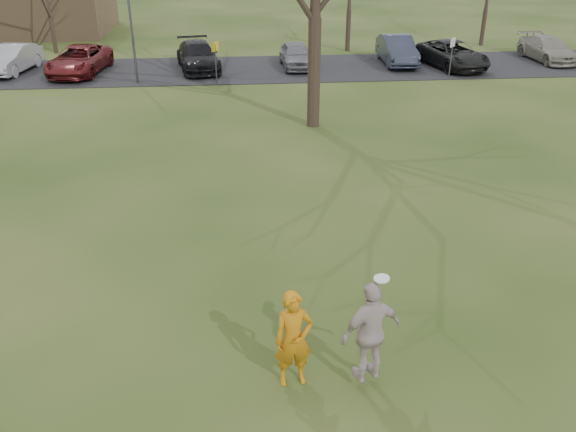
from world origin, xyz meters
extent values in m
plane|color=#1E380F|center=(0.00, 0.00, 0.00)|extent=(120.00, 120.00, 0.00)
cube|color=black|center=(0.00, 25.00, 0.02)|extent=(62.00, 6.50, 0.04)
imported|color=#C37810|center=(-0.24, 0.21, 0.96)|extent=(0.75, 0.54, 1.92)
imported|color=#A8A8AE|center=(-12.89, 25.36, 0.75)|extent=(2.27, 4.53, 1.43)
imported|color=maroon|center=(-9.29, 24.75, 0.75)|extent=(3.01, 5.38, 1.42)
imported|color=black|center=(-3.05, 25.16, 0.76)|extent=(2.81, 5.21, 1.43)
imported|color=slate|center=(2.34, 25.17, 0.72)|extent=(1.74, 4.04, 1.36)
imported|color=#2C3143|center=(8.11, 25.54, 0.80)|extent=(1.73, 4.67, 1.52)
imported|color=black|center=(10.94, 24.43, 0.74)|extent=(3.36, 5.41, 1.40)
imported|color=gray|center=(16.98, 25.56, 0.70)|extent=(2.22, 4.70, 1.33)
imported|color=beige|center=(1.10, -0.02, 1.20)|extent=(1.26, 0.86, 1.99)
cylinder|color=white|center=(1.22, 0.04, 2.27)|extent=(0.27, 0.27, 0.06)
cylinder|color=#47474C|center=(-6.00, 22.50, 3.00)|extent=(0.12, 0.12, 6.00)
cylinder|color=#47474C|center=(-2.00, 22.00, 1.00)|extent=(0.06, 0.06, 2.00)
cube|color=yellow|center=(-2.00, 22.00, 1.85)|extent=(0.35, 0.35, 0.45)
cylinder|color=#47474C|center=(10.00, 22.00, 1.00)|extent=(0.06, 0.06, 2.00)
cube|color=silver|center=(10.00, 22.00, 1.85)|extent=(0.35, 0.35, 0.45)
camera|label=1|loc=(-1.10, -8.32, 7.75)|focal=37.58mm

